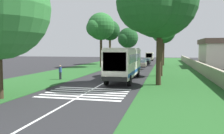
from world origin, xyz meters
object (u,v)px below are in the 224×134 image
object	(u,v)px
roadside_tree_right_0	(161,19)
trailing_car_0	(142,63)
roadside_tree_left_0	(110,31)
roadside_tree_right_1	(158,23)
trailing_car_2	(135,60)
roadside_tree_right_3	(163,32)
roadside_building	(221,53)
pedestrian	(60,72)
trailing_minibus_0	(150,56)
roadside_tree_left_3	(100,27)
utility_pole	(160,46)
roadside_tree_left_1	(128,38)
trailing_car_1	(146,61)
coach_bus	(125,62)
roadside_tree_right_2	(157,2)

from	to	relation	value
roadside_tree_right_0	trailing_car_0	bearing A→B (deg)	14.23
roadside_tree_left_0	roadside_tree_right_1	size ratio (longest dim) A/B	0.92
roadside_tree_left_0	roadside_tree_right_0	distance (m)	24.65
trailing_car_2	roadside_tree_right_3	size ratio (longest dim) A/B	0.43
roadside_building	pedestrian	distance (m)	32.83
trailing_car_0	trailing_minibus_0	bearing A→B (deg)	0.21
roadside_tree_left_3	utility_pole	bearing A→B (deg)	-116.68
roadside_tree_left_1	trailing_car_0	bearing A→B (deg)	-164.89
roadside_tree_left_3	trailing_minibus_0	bearing A→B (deg)	-15.29
trailing_car_1	coach_bus	bearing A→B (deg)	179.51
trailing_minibus_0	roadside_building	bearing A→B (deg)	-147.40
roadside_tree_left_0	utility_pole	size ratio (longest dim) A/B	1.31
roadside_tree_right_2	trailing_car_0	bearing A→B (deg)	8.68
roadside_tree_right_0	roadside_tree_right_3	distance (m)	19.88
trailing_car_2	roadside_tree_left_0	world-z (taller)	roadside_tree_left_0
roadside_tree_right_2	utility_pole	xyz separation A→B (m)	(14.88, -0.10, -4.05)
roadside_tree_right_2	pedestrian	bearing A→B (deg)	80.53
coach_bus	trailing_car_2	distance (m)	36.39
trailing_car_2	roadside_tree_left_1	xyz separation A→B (m)	(11.77, 3.97, 6.37)
trailing_car_1	roadside_tree_left_3	size ratio (longest dim) A/B	0.40
roadside_tree_left_3	roadside_building	size ratio (longest dim) A/B	1.04
trailing_minibus_0	roadside_tree_left_3	distance (m)	30.45
roadside_tree_left_0	utility_pole	bearing A→B (deg)	-141.05
roadside_tree_left_1	utility_pole	size ratio (longest dim) A/B	1.33
roadside_tree_left_0	roadside_tree_right_3	xyz separation A→B (m)	(-1.56, -12.22, -0.53)
roadside_tree_left_3	roadside_tree_right_2	xyz separation A→B (m)	(-20.75, -11.59, 0.26)
trailing_car_2	pedestrian	xyz separation A→B (m)	(-37.39, 4.08, 0.24)
roadside_tree_right_3	pedestrian	size ratio (longest dim) A/B	5.92
trailing_car_1	roadside_tree_right_2	size ratio (longest dim) A/B	0.36
roadside_tree_left_3	utility_pole	xyz separation A→B (m)	(-5.87, -11.69, -3.79)
roadside_tree_left_3	roadside_tree_right_0	bearing A→B (deg)	-136.45
roadside_tree_right_2	roadside_building	bearing A→B (deg)	-24.49
roadside_tree_left_0	roadside_building	xyz separation A→B (m)	(-4.18, -23.46, -4.95)
trailing_car_2	pedestrian	size ratio (longest dim) A/B	2.54
trailing_car_0	roadside_tree_right_2	distance (m)	25.25
roadside_tree_right_3	roadside_tree_left_1	bearing A→B (deg)	26.35
roadside_tree_right_3	roadside_building	distance (m)	12.36
trailing_car_2	roadside_tree_left_3	size ratio (longest dim) A/B	0.40
roadside_tree_right_1	pedestrian	bearing A→B (deg)	147.66
roadside_tree_left_1	roadside_tree_right_0	world-z (taller)	roadside_tree_right_0
roadside_tree_right_3	utility_pole	xyz separation A→B (m)	(-13.22, 0.27, -3.14)
trailing_car_0	roadside_tree_right_3	world-z (taller)	roadside_tree_right_3
pedestrian	roadside_tree_left_1	bearing A→B (deg)	-0.13
coach_bus	roadside_tree_right_1	xyz separation A→B (m)	(15.77, -3.27, 6.11)
trailing_car_2	roadside_tree_right_2	size ratio (longest dim) A/B	0.36
roadside_tree_left_1	roadside_tree_right_2	bearing A→B (deg)	-167.85
roadside_tree_right_2	roadside_building	world-z (taller)	roadside_tree_right_2
trailing_car_0	trailing_car_1	world-z (taller)	same
trailing_minibus_0	roadside_tree_right_2	world-z (taller)	roadside_tree_right_2
trailing_car_2	roadside_tree_right_1	world-z (taller)	roadside_tree_right_1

